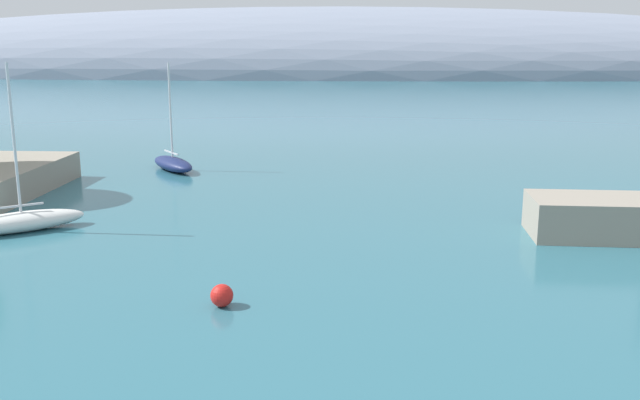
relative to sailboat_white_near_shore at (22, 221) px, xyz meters
name	(u,v)px	position (x,y,z in m)	size (l,w,h in m)	color
distant_ridge	(322,74)	(5.85, 186.20, -0.60)	(373.23, 78.24, 40.68)	gray
sailboat_white_near_shore	(22,221)	(0.00, 0.00, 0.00)	(6.37, 5.41, 8.96)	white
sailboat_navy_mid_mooring	(173,163)	(3.32, 18.54, -0.01)	(5.24, 6.13, 8.40)	navy
mooring_buoy_red	(222,295)	(12.85, -10.24, -0.15)	(0.89, 0.89, 0.89)	red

